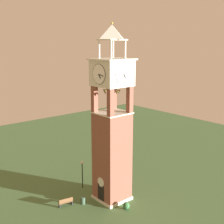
% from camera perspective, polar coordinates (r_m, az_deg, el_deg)
% --- Properties ---
extents(ground, '(80.00, 80.00, 0.00)m').
position_cam_1_polar(ground, '(37.66, -0.00, -15.56)').
color(ground, '#476B3D').
extents(clock_tower, '(3.88, 3.88, 19.88)m').
position_cam_1_polar(clock_tower, '(34.53, -0.00, -3.54)').
color(clock_tower, brown).
rests_on(clock_tower, ground).
extents(park_bench, '(0.74, 1.65, 0.95)m').
position_cam_1_polar(park_bench, '(36.27, -8.50, -16.04)').
color(park_bench, brown).
rests_on(park_bench, ground).
extents(lamp_post, '(0.36, 0.36, 3.56)m').
position_cam_1_polar(lamp_post, '(39.18, -5.49, -10.39)').
color(lamp_post, black).
rests_on(lamp_post, ground).
extents(trash_bin, '(0.52, 0.52, 0.80)m').
position_cam_1_polar(trash_bin, '(36.52, -5.38, -15.88)').
color(trash_bin, '#38513D').
rests_on(trash_bin, ground).
extents(shrub_near_entry, '(0.75, 0.75, 0.82)m').
position_cam_1_polar(shrub_near_entry, '(35.40, 2.62, -16.82)').
color(shrub_near_entry, '#336638').
rests_on(shrub_near_entry, ground).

